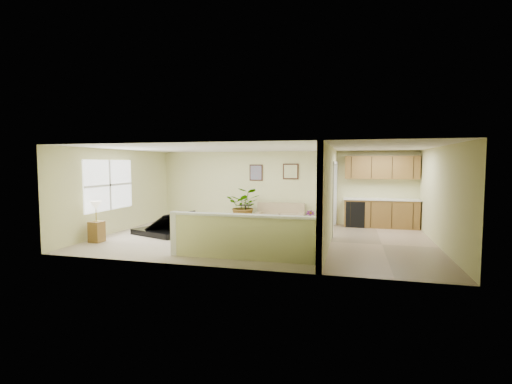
% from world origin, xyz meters
% --- Properties ---
extents(floor, '(9.00, 9.00, 0.00)m').
position_xyz_m(floor, '(0.00, 0.00, 0.00)').
color(floor, '#BCAB92').
rests_on(floor, ground).
extents(back_wall, '(9.00, 0.04, 2.50)m').
position_xyz_m(back_wall, '(0.00, 3.00, 1.25)').
color(back_wall, beige).
rests_on(back_wall, floor).
extents(front_wall, '(9.00, 0.04, 2.50)m').
position_xyz_m(front_wall, '(0.00, -3.00, 1.25)').
color(front_wall, beige).
rests_on(front_wall, floor).
extents(left_wall, '(0.04, 6.00, 2.50)m').
position_xyz_m(left_wall, '(-4.50, 0.00, 1.25)').
color(left_wall, beige).
rests_on(left_wall, floor).
extents(right_wall, '(0.04, 6.00, 2.50)m').
position_xyz_m(right_wall, '(4.50, 0.00, 1.25)').
color(right_wall, beige).
rests_on(right_wall, floor).
extents(ceiling, '(9.00, 6.00, 0.04)m').
position_xyz_m(ceiling, '(0.00, 0.00, 2.50)').
color(ceiling, white).
rests_on(ceiling, back_wall).
extents(kitchen_vinyl, '(2.70, 6.00, 0.01)m').
position_xyz_m(kitchen_vinyl, '(3.15, 0.00, 0.00)').
color(kitchen_vinyl, '#9E846B').
rests_on(kitchen_vinyl, floor).
extents(interior_partition, '(0.18, 5.99, 2.50)m').
position_xyz_m(interior_partition, '(1.80, 0.25, 1.22)').
color(interior_partition, beige).
rests_on(interior_partition, floor).
extents(pony_half_wall, '(3.42, 0.22, 1.00)m').
position_xyz_m(pony_half_wall, '(0.08, -2.30, 0.52)').
color(pony_half_wall, beige).
rests_on(pony_half_wall, floor).
extents(left_window, '(0.05, 2.15, 1.45)m').
position_xyz_m(left_window, '(-4.49, -0.50, 1.45)').
color(left_window, white).
rests_on(left_window, left_wall).
extents(wall_art_left, '(0.48, 0.04, 0.58)m').
position_xyz_m(wall_art_left, '(-0.95, 2.97, 1.75)').
color(wall_art_left, '#3C2115').
rests_on(wall_art_left, back_wall).
extents(wall_mirror, '(0.55, 0.04, 0.55)m').
position_xyz_m(wall_mirror, '(0.30, 2.97, 1.80)').
color(wall_mirror, '#3C2115').
rests_on(wall_mirror, back_wall).
extents(kitchen_cabinets, '(2.36, 0.65, 2.33)m').
position_xyz_m(kitchen_cabinets, '(3.19, 2.73, 0.87)').
color(kitchen_cabinets, olive).
rests_on(kitchen_cabinets, floor).
extents(piano, '(2.19, 2.16, 1.48)m').
position_xyz_m(piano, '(-2.97, 0.12, 0.62)').
color(piano, black).
rests_on(piano, floor).
extents(piano_bench, '(0.38, 0.72, 0.47)m').
position_xyz_m(piano_bench, '(-1.29, -0.37, 0.24)').
color(piano_bench, black).
rests_on(piano_bench, floor).
extents(loveseat, '(1.68, 1.00, 0.94)m').
position_xyz_m(loveseat, '(0.02, 2.45, 0.36)').
color(loveseat, tan).
rests_on(loveseat, floor).
extents(accent_table, '(0.44, 0.44, 0.64)m').
position_xyz_m(accent_table, '(-1.19, 2.42, 0.41)').
color(accent_table, black).
rests_on(accent_table, floor).
extents(palm_plant, '(1.21, 1.08, 1.25)m').
position_xyz_m(palm_plant, '(-1.20, 2.32, 0.61)').
color(palm_plant, black).
rests_on(palm_plant, floor).
extents(small_plant, '(0.35, 0.35, 0.54)m').
position_xyz_m(small_plant, '(1.07, 2.20, 0.23)').
color(small_plant, black).
rests_on(small_plant, floor).
extents(lamp_stand, '(0.34, 0.34, 1.09)m').
position_xyz_m(lamp_stand, '(-4.15, -1.53, 0.46)').
color(lamp_stand, olive).
rests_on(lamp_stand, floor).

